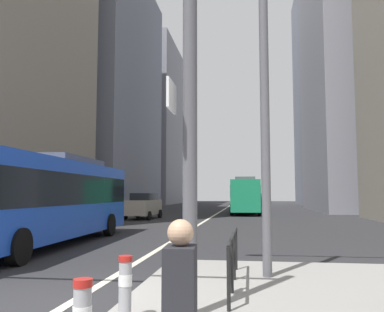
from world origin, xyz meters
name	(u,v)px	position (x,y,z in m)	size (l,w,h in m)	color
ground_plane	(202,223)	(0.00, 20.00, 0.00)	(160.00, 160.00, 0.00)	#28282B
lane_centre_line	(215,215)	(0.00, 30.00, 0.01)	(0.20, 80.00, 0.01)	beige
office_tower_left_mid	(102,92)	(-16.00, 43.97, 15.28)	(11.13, 22.69, 30.56)	slate
office_tower_left_far	(150,125)	(-16.00, 70.23, 15.09)	(10.93, 21.10, 30.18)	gray
office_tower_right_far	(333,93)	(17.00, 62.42, 18.45)	(11.17, 17.60, 36.90)	slate
city_bus_blue_oncoming	(46,196)	(-4.30, 7.20, 1.84)	(2.93, 12.23, 3.40)	blue
city_bus_red_receding	(245,194)	(2.69, 33.13, 1.84)	(2.82, 11.69, 3.40)	#198456
car_oncoming_mid	(143,206)	(-4.93, 23.74, 0.99)	(2.21, 4.46, 1.94)	#B2A899
car_receding_near	(256,200)	(4.03, 57.12, 0.99)	(2.21, 4.22, 1.94)	black
car_receding_far	(245,200)	(2.39, 52.64, 0.99)	(2.06, 4.03, 1.94)	maroon
traffic_signal_gantry	(51,54)	(0.01, -1.07, 4.14)	(6.67, 0.65, 6.00)	#515156
street_lamp_post	(264,42)	(3.48, 1.97, 5.28)	(5.50, 0.32, 8.00)	#56565B
bollard_right	(125,284)	(1.38, -1.39, 0.64)	(0.20, 0.20, 0.89)	#99999E
pedestrian_railing	(233,249)	(2.80, 0.99, 0.85)	(0.06, 3.51, 0.98)	black
pedestrian_walking	(180,311)	(2.59, -3.88, 1.01)	(0.26, 0.39, 1.56)	black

